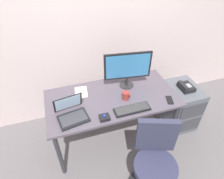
{
  "coord_description": "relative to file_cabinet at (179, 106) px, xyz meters",
  "views": [
    {
      "loc": [
        -0.53,
        -1.65,
        2.29
      ],
      "look_at": [
        0.0,
        0.0,
        0.88
      ],
      "focal_mm": 30.81,
      "sensor_mm": 36.0,
      "label": 1
    }
  ],
  "objects": [
    {
      "name": "office_chair",
      "position": [
        -0.82,
        -0.75,
        0.1
      ],
      "size": [
        0.53,
        0.54,
        0.95
      ],
      "color": "black",
      "rests_on": "ground"
    },
    {
      "name": "desk_phone",
      "position": [
        -0.01,
        -0.02,
        0.37
      ],
      "size": [
        0.17,
        0.2,
        0.09
      ],
      "color": "black",
      "rests_on": "file_cabinet"
    },
    {
      "name": "keyboard",
      "position": [
        -0.88,
        -0.25,
        0.44
      ],
      "size": [
        0.41,
        0.14,
        0.03
      ],
      "color": "black",
      "rests_on": "desk"
    },
    {
      "name": "trackball_mouse",
      "position": [
        -1.21,
        -0.28,
        0.45
      ],
      "size": [
        0.11,
        0.09,
        0.07
      ],
      "color": "black",
      "rests_on": "desk"
    },
    {
      "name": "paper_notepad",
      "position": [
        -1.36,
        0.23,
        0.43
      ],
      "size": [
        0.17,
        0.22,
        0.01
      ],
      "primitive_type": "cube",
      "rotation": [
        0.0,
        0.0,
        -0.11
      ],
      "color": "white",
      "rests_on": "desk"
    },
    {
      "name": "file_cabinet",
      "position": [
        0.0,
        0.0,
        0.0
      ],
      "size": [
        0.42,
        0.53,
        0.67
      ],
      "color": "#555860",
      "rests_on": "ground"
    },
    {
      "name": "cell_phone",
      "position": [
        -0.39,
        -0.23,
        0.43
      ],
      "size": [
        0.11,
        0.16,
        0.01
      ],
      "primitive_type": "cube",
      "rotation": [
        0.0,
        0.0,
        -0.3
      ],
      "color": "black",
      "rests_on": "desk"
    },
    {
      "name": "laptop",
      "position": [
        -1.53,
        -0.13,
        0.48
      ],
      "size": [
        0.35,
        0.34,
        0.23
      ],
      "color": "black",
      "rests_on": "desk"
    },
    {
      "name": "ground_plane",
      "position": [
        -1.03,
        0.03,
        -0.33
      ],
      "size": [
        8.0,
        8.0,
        0.0
      ],
      "primitive_type": "plane",
      "color": "#645E60"
    },
    {
      "name": "coffee_mug",
      "position": [
        -0.88,
        -0.04,
        0.47
      ],
      "size": [
        0.09,
        0.08,
        0.1
      ],
      "color": "maroon",
      "rests_on": "desk"
    },
    {
      "name": "desk",
      "position": [
        -1.03,
        0.03,
        0.35
      ],
      "size": [
        1.57,
        0.78,
        0.76
      ],
      "color": "#514954",
      "rests_on": "ground"
    },
    {
      "name": "monitor_main",
      "position": [
        -0.78,
        0.19,
        0.7
      ],
      "size": [
        0.57,
        0.18,
        0.47
      ],
      "color": "#262628",
      "rests_on": "desk"
    },
    {
      "name": "back_wall",
      "position": [
        -1.03,
        0.77,
        1.07
      ],
      "size": [
        6.0,
        0.1,
        2.8
      ],
      "primitive_type": "cube",
      "color": "beige",
      "rests_on": "ground"
    }
  ]
}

